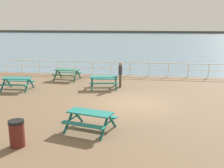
# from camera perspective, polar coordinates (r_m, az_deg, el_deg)

# --- Properties ---
(ground_plane) EXTENTS (30.00, 24.00, 0.20)m
(ground_plane) POSITION_cam_1_polar(r_m,az_deg,el_deg) (14.75, 4.26, -4.37)
(ground_plane) COLOR brown
(sea_band) EXTENTS (142.00, 90.00, 0.01)m
(sea_band) POSITION_cam_1_polar(r_m,az_deg,el_deg) (66.95, 7.51, 9.09)
(sea_band) COLOR slate
(sea_band) RESTS_ON ground
(distant_shoreline) EXTENTS (142.00, 6.00, 1.80)m
(distant_shoreline) POSITION_cam_1_polar(r_m,az_deg,el_deg) (109.90, 7.87, 10.50)
(distant_shoreline) COLOR #4C4C47
(distant_shoreline) RESTS_ON ground
(seaward_railing) EXTENTS (23.07, 0.07, 1.08)m
(seaward_railing) POSITION_cam_1_polar(r_m,az_deg,el_deg) (22.11, 5.72, 3.61)
(seaward_railing) COLOR white
(seaward_railing) RESTS_ON ground
(picnic_table_near_left) EXTENTS (2.02, 1.79, 0.80)m
(picnic_table_near_left) POSITION_cam_1_polar(r_m,az_deg,el_deg) (17.89, -1.69, 1.00)
(picnic_table_near_left) COLOR #1E7A70
(picnic_table_near_left) RESTS_ON ground
(picnic_table_mid_centre) EXTENTS (1.92, 1.68, 0.80)m
(picnic_table_mid_centre) POSITION_cam_1_polar(r_m,az_deg,el_deg) (20.71, -9.33, 2.46)
(picnic_table_mid_centre) COLOR #286B47
(picnic_table_mid_centre) RESTS_ON ground
(picnic_table_far_right) EXTENTS (2.12, 1.90, 0.80)m
(picnic_table_far_right) POSITION_cam_1_polar(r_m,az_deg,el_deg) (10.97, -4.56, -6.75)
(picnic_table_far_right) COLOR #1E7A70
(picnic_table_far_right) RESTS_ON ground
(picnic_table_seaward) EXTENTS (1.87, 1.62, 0.80)m
(picnic_table_seaward) POSITION_cam_1_polar(r_m,az_deg,el_deg) (18.43, -19.17, 0.63)
(picnic_table_seaward) COLOR #1E7A70
(picnic_table_seaward) RESTS_ON ground
(visitor) EXTENTS (0.23, 0.53, 1.66)m
(visitor) POSITION_cam_1_polar(r_m,az_deg,el_deg) (18.07, 1.75, 2.29)
(visitor) COLOR #4C4233
(visitor) RESTS_ON ground
(litter_bin) EXTENTS (0.55, 0.55, 0.95)m
(litter_bin) POSITION_cam_1_polar(r_m,az_deg,el_deg) (10.17, -19.21, -9.70)
(litter_bin) COLOR #591E19
(litter_bin) RESTS_ON ground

